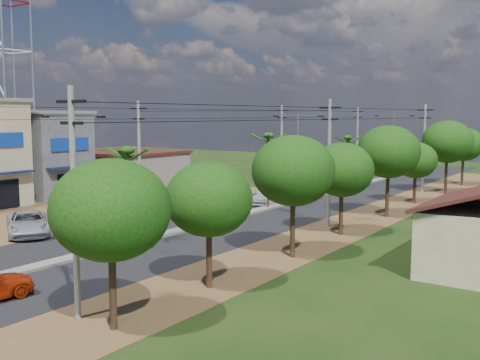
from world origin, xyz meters
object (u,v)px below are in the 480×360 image
Objects in this scene: car_white_far at (269,196)px; car_parked_silver at (28,224)px; car_silver_mid at (217,222)px; car_parked_dark at (80,206)px.

car_parked_silver is at bearing -117.17° from car_white_far.
car_parked_silver is (-9.40, -8.27, 0.14)m from car_silver_mid.
car_silver_mid is 12.52m from car_parked_silver.
car_parked_silver reaches higher than car_parked_dark.
car_silver_mid is 0.78× the size of car_white_far.
car_parked_dark is (-12.50, -1.44, 0.08)m from car_silver_mid.
car_parked_silver reaches higher than car_white_far.
car_white_far is at bearing 15.41° from car_parked_silver.
car_parked_silver reaches higher than car_silver_mid.
car_white_far is 21.28m from car_parked_silver.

